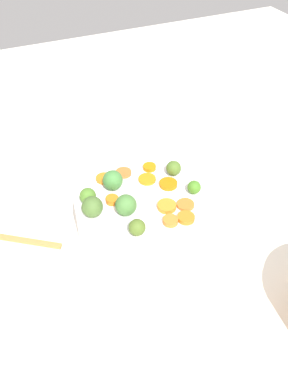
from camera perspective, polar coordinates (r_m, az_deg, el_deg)
tabletop at (r=0.96m, az=2.32°, el=-6.21°), size 2.40×2.40×0.02m
serving_bowl_carrots at (r=0.93m, az=-0.00°, el=-2.79°), size 0.30×0.30×0.10m
carrot_slice_0 at (r=0.96m, az=0.74°, el=3.38°), size 0.04×0.04×0.01m
carrot_slice_1 at (r=0.83m, az=3.59°, el=-3.91°), size 0.04×0.04×0.01m
carrot_slice_2 at (r=0.87m, az=5.62°, el=-1.72°), size 0.04×0.04×0.01m
carrot_slice_3 at (r=0.95m, az=-2.79°, el=2.62°), size 0.05×0.05×0.01m
carrot_slice_4 at (r=0.88m, az=-4.34°, el=-1.07°), size 0.04×0.04×0.01m
carrot_slice_5 at (r=0.84m, az=5.71°, el=-3.49°), size 0.04×0.04×0.01m
carrot_slice_6 at (r=0.92m, az=3.30°, el=1.09°), size 0.04×0.04×0.01m
carrot_slice_7 at (r=0.94m, az=-5.42°, el=1.84°), size 0.04×0.04×0.01m
carrot_slice_8 at (r=0.93m, az=0.42°, el=1.74°), size 0.05×0.05×0.01m
carrot_slice_9 at (r=0.87m, az=3.32°, el=-1.85°), size 0.06×0.06×0.01m
brussels_sprout_0 at (r=0.80m, az=-0.95°, el=-4.81°), size 0.03×0.03×0.03m
brussels_sprout_1 at (r=0.88m, az=-7.62°, el=-0.54°), size 0.03×0.03×0.03m
brussels_sprout_2 at (r=0.90m, az=-4.25°, el=1.60°), size 0.04×0.04×0.04m
brussels_sprout_3 at (r=0.84m, az=-7.00°, el=-2.01°), size 0.04×0.04×0.04m
brussels_sprout_4 at (r=0.90m, az=6.65°, el=0.82°), size 0.03×0.03×0.03m
brussels_sprout_5 at (r=0.85m, az=-2.57°, el=-1.59°), size 0.04×0.04×0.04m
brussels_sprout_6 at (r=0.94m, az=4.03°, el=3.23°), size 0.03×0.03×0.03m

